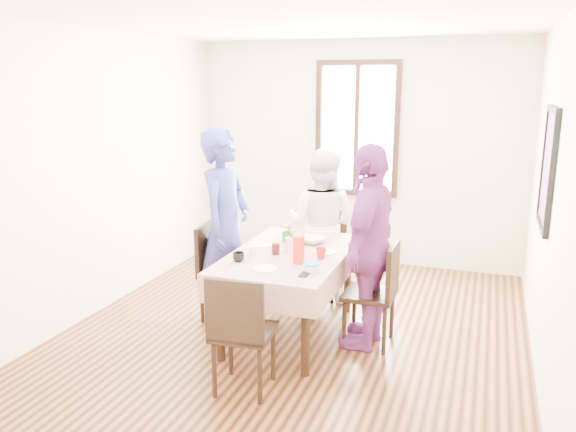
# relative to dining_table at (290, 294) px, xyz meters

# --- Properties ---
(ground) EXTENTS (4.50, 4.50, 0.00)m
(ground) POSITION_rel_dining_table_xyz_m (0.04, 0.09, -0.38)
(ground) COLOR black
(ground) RESTS_ON ground
(back_wall) EXTENTS (4.00, 0.00, 4.00)m
(back_wall) POSITION_rel_dining_table_xyz_m (0.04, 2.34, 0.98)
(back_wall) COLOR beige
(back_wall) RESTS_ON ground
(right_wall) EXTENTS (0.00, 4.50, 4.50)m
(right_wall) POSITION_rel_dining_table_xyz_m (2.04, 0.09, 0.98)
(right_wall) COLOR beige
(right_wall) RESTS_ON ground
(window_frame) EXTENTS (1.02, 0.06, 1.62)m
(window_frame) POSITION_rel_dining_table_xyz_m (0.04, 2.32, 1.27)
(window_frame) COLOR black
(window_frame) RESTS_ON back_wall
(window_pane) EXTENTS (0.90, 0.02, 1.50)m
(window_pane) POSITION_rel_dining_table_xyz_m (0.04, 2.33, 1.27)
(window_pane) COLOR white
(window_pane) RESTS_ON back_wall
(art_poster) EXTENTS (0.04, 0.76, 0.96)m
(art_poster) POSITION_rel_dining_table_xyz_m (2.02, 0.39, 1.18)
(art_poster) COLOR red
(art_poster) RESTS_ON right_wall
(dining_table) EXTENTS (0.84, 1.45, 0.75)m
(dining_table) POSITION_rel_dining_table_xyz_m (0.00, 0.00, 0.00)
(dining_table) COLOR black
(dining_table) RESTS_ON ground
(tablecloth) EXTENTS (0.96, 1.57, 0.01)m
(tablecloth) POSITION_rel_dining_table_xyz_m (0.00, 0.00, 0.38)
(tablecloth) COLOR #5D0B02
(tablecloth) RESTS_ON dining_table
(chair_left) EXTENTS (0.46, 0.46, 0.91)m
(chair_left) POSITION_rel_dining_table_xyz_m (-0.70, 0.14, 0.08)
(chair_left) COLOR black
(chair_left) RESTS_ON ground
(chair_right) EXTENTS (0.43, 0.43, 0.91)m
(chair_right) POSITION_rel_dining_table_xyz_m (0.70, 0.05, 0.08)
(chair_right) COLOR black
(chair_right) RESTS_ON ground
(chair_far) EXTENTS (0.43, 0.43, 0.91)m
(chair_far) POSITION_rel_dining_table_xyz_m (0.00, 1.00, 0.08)
(chair_far) COLOR black
(chair_far) RESTS_ON ground
(chair_near) EXTENTS (0.46, 0.46, 0.91)m
(chair_near) POSITION_rel_dining_table_xyz_m (-0.00, -1.00, 0.08)
(chair_near) COLOR black
(chair_near) RESTS_ON ground
(person_left) EXTENTS (0.46, 0.68, 1.81)m
(person_left) POSITION_rel_dining_table_xyz_m (-0.68, 0.14, 0.53)
(person_left) COLOR navy
(person_left) RESTS_ON ground
(person_far) EXTENTS (0.80, 0.65, 1.55)m
(person_far) POSITION_rel_dining_table_xyz_m (0.00, 0.98, 0.40)
(person_far) COLOR white
(person_far) RESTS_ON ground
(person_right) EXTENTS (0.51, 1.05, 1.74)m
(person_right) POSITION_rel_dining_table_xyz_m (0.68, 0.05, 0.49)
(person_right) COLOR #7E317E
(person_right) RESTS_ON ground
(mug_black) EXTENTS (0.12, 0.12, 0.08)m
(mug_black) POSITION_rel_dining_table_xyz_m (-0.32, -0.38, 0.43)
(mug_black) COLOR black
(mug_black) RESTS_ON tablecloth
(mug_flag) EXTENTS (0.13, 0.13, 0.09)m
(mug_flag) POSITION_rel_dining_table_xyz_m (0.30, -0.07, 0.43)
(mug_flag) COLOR red
(mug_flag) RESTS_ON tablecloth
(mug_green) EXTENTS (0.15, 0.15, 0.09)m
(mug_green) POSITION_rel_dining_table_xyz_m (-0.14, 0.33, 0.43)
(mug_green) COLOR #0C7226
(mug_green) RESTS_ON tablecloth
(serving_bowl) EXTENTS (0.28, 0.28, 0.06)m
(serving_bowl) POSITION_rel_dining_table_xyz_m (0.09, 0.35, 0.42)
(serving_bowl) COLOR white
(serving_bowl) RESTS_ON tablecloth
(juice_carton) EXTENTS (0.07, 0.07, 0.23)m
(juice_carton) POSITION_rel_dining_table_xyz_m (0.17, -0.26, 0.50)
(juice_carton) COLOR red
(juice_carton) RESTS_ON tablecloth
(butter_tub) EXTENTS (0.12, 0.12, 0.06)m
(butter_tub) POSITION_rel_dining_table_xyz_m (0.33, -0.42, 0.42)
(butter_tub) COLOR white
(butter_tub) RESTS_ON tablecloth
(jam_jar) EXTENTS (0.07, 0.07, 0.10)m
(jam_jar) POSITION_rel_dining_table_xyz_m (-0.10, -0.10, 0.44)
(jam_jar) COLOR black
(jam_jar) RESTS_ON tablecloth
(drinking_glass) EXTENTS (0.06, 0.06, 0.09)m
(drinking_glass) POSITION_rel_dining_table_xyz_m (-0.27, -0.21, 0.43)
(drinking_glass) COLOR silver
(drinking_glass) RESTS_ON tablecloth
(smartphone) EXTENTS (0.07, 0.14, 0.01)m
(smartphone) POSITION_rel_dining_table_xyz_m (0.30, -0.51, 0.39)
(smartphone) COLOR black
(smartphone) RESTS_ON tablecloth
(flower_vase) EXTENTS (0.07, 0.07, 0.13)m
(flower_vase) POSITION_rel_dining_table_xyz_m (-0.01, 0.01, 0.45)
(flower_vase) COLOR silver
(flower_vase) RESTS_ON tablecloth
(plate_left) EXTENTS (0.20, 0.20, 0.01)m
(plate_left) POSITION_rel_dining_table_xyz_m (-0.31, 0.12, 0.39)
(plate_left) COLOR white
(plate_left) RESTS_ON tablecloth
(plate_right) EXTENTS (0.20, 0.20, 0.01)m
(plate_right) POSITION_rel_dining_table_xyz_m (0.29, 0.10, 0.39)
(plate_right) COLOR white
(plate_right) RESTS_ON tablecloth
(plate_near) EXTENTS (0.20, 0.20, 0.01)m
(plate_near) POSITION_rel_dining_table_xyz_m (-0.03, -0.50, 0.39)
(plate_near) COLOR white
(plate_near) RESTS_ON tablecloth
(butter_lid) EXTENTS (0.12, 0.12, 0.01)m
(butter_lid) POSITION_rel_dining_table_xyz_m (0.33, -0.42, 0.45)
(butter_lid) COLOR blue
(butter_lid) RESTS_ON butter_tub
(flower_bunch) EXTENTS (0.09, 0.09, 0.10)m
(flower_bunch) POSITION_rel_dining_table_xyz_m (-0.01, 0.01, 0.57)
(flower_bunch) COLOR yellow
(flower_bunch) RESTS_ON flower_vase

